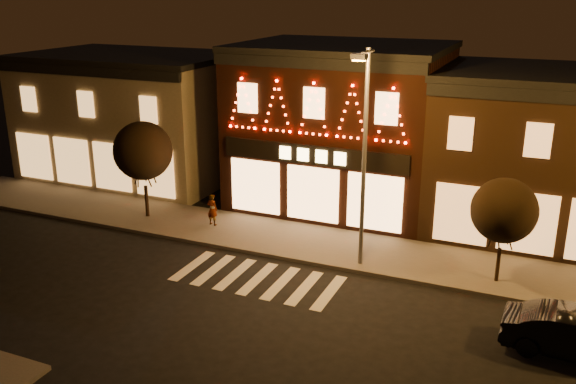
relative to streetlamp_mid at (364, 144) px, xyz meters
The scene contains 9 objects.
ground 8.98m from the streetlamp_mid, 117.84° to the right, with size 120.00×120.00×0.00m, color black.
sidewalk_far 5.59m from the streetlamp_mid, 131.98° to the left, with size 44.00×4.00×0.15m, color #47423D.
building_left 18.13m from the streetlamp_mid, 155.28° to the left, with size 12.20×8.28×7.30m.
building_pulp 8.34m from the streetlamp_mid, 114.30° to the left, with size 10.20×8.34×8.30m.
building_right_a 9.82m from the streetlamp_mid, 51.07° to the left, with size 9.20×8.28×7.50m.
streetlamp_mid is the anchor object (origin of this frame).
tree_left 11.57m from the streetlamp_mid, behind, with size 2.84×2.84×4.75m.
tree_right 5.79m from the streetlamp_mid, ahead, with size 2.46×2.46×4.12m.
pedestrian 9.05m from the streetlamp_mid, 168.22° to the left, with size 0.56×0.37×1.53m, color gray.
Camera 1 is at (9.95, -15.95, 11.01)m, focal length 38.86 mm.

